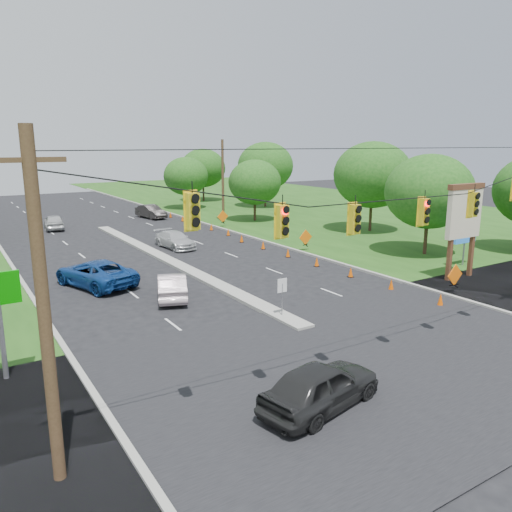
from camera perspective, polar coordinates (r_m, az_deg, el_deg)
ground at (r=21.01m, az=12.63°, el=-11.63°), size 160.00×160.00×0.00m
grass_right at (r=55.70m, az=20.17°, el=3.12°), size 40.00×160.00×0.06m
cross_street at (r=21.01m, az=12.63°, el=-11.63°), size 160.00×14.00×0.02m
curb_left at (r=44.35m, az=-26.89°, el=0.22°), size 0.25×110.00×0.16m
curb_right at (r=50.24m, az=-3.41°, el=2.91°), size 0.25×110.00×0.16m
median at (r=38.00m, az=-10.18°, el=-0.48°), size 1.00×34.00×0.18m
median_sign at (r=24.80m, az=3.00°, el=-3.91°), size 0.55×0.06×2.05m
signal_span at (r=18.81m, az=15.39°, el=1.28°), size 25.60×0.32×9.00m
utility_pole_far_right at (r=55.19m, az=-3.81°, el=8.49°), size 0.28×0.28×9.00m
pylon_sign at (r=34.53m, az=22.71°, el=4.17°), size 5.90×2.30×6.12m
cone_0 at (r=28.70m, az=20.34°, el=-4.70°), size 0.32×0.32×0.70m
cone_1 at (r=30.83m, az=15.20°, el=-3.16°), size 0.32×0.32×0.70m
cone_2 at (r=33.19m, az=10.77°, el=-1.81°), size 0.32×0.32×0.70m
cone_3 at (r=35.74m, az=6.96°, el=-0.63°), size 0.32×0.32×0.70m
cone_4 at (r=38.44m, az=3.67°, el=0.38°), size 0.32×0.32×0.70m
cone_5 at (r=41.26m, az=0.82°, el=1.26°), size 0.32×0.32×0.70m
cone_6 at (r=44.18m, az=-1.66°, el=2.03°), size 0.32×0.32×0.70m
cone_7 at (r=47.46m, az=-3.19°, el=2.76°), size 0.32×0.32×0.70m
cone_8 at (r=50.51m, az=-5.13°, el=3.33°), size 0.32×0.32×0.70m
cone_9 at (r=53.61m, az=-6.85°, el=3.84°), size 0.32×0.32×0.70m
cone_10 at (r=56.75m, az=-8.38°, el=4.29°), size 0.32×0.32×0.70m
cone_11 at (r=59.94m, az=-9.75°, el=4.68°), size 0.32×0.32×0.70m
cone_12 at (r=63.16m, az=-10.98°, el=5.04°), size 0.32×0.32×0.70m
work_sign_0 at (r=31.00m, az=21.78°, el=-2.13°), size 1.27×0.58×1.37m
work_sign_1 at (r=40.54m, az=5.69°, el=2.06°), size 1.27×0.58×1.37m
work_sign_2 at (r=52.13m, az=-3.82°, el=4.48°), size 1.27×0.58×1.37m
tree_7 at (r=40.81m, az=19.18°, el=6.98°), size 6.72×6.72×7.84m
tree_8 at (r=50.39m, az=13.18°, el=9.02°), size 7.56×7.56×8.82m
tree_9 at (r=56.10m, az=-0.14°, el=8.42°), size 5.88×5.88×6.86m
tree_10 at (r=68.75m, az=1.09°, el=10.25°), size 7.56×7.56×8.82m
tree_11 at (r=76.34m, az=-6.09°, el=9.96°), size 6.72×6.72×7.84m
tree_12 at (r=67.49m, az=-8.02°, el=9.03°), size 5.88×5.88×6.86m
black_sedan at (r=17.02m, az=7.41°, el=-14.49°), size 4.99×2.84×1.60m
white_sedan at (r=28.53m, az=-9.60°, el=-3.38°), size 3.01×4.67×1.45m
blue_pickup at (r=32.03m, az=-17.90°, el=-1.87°), size 4.41×6.45×1.64m
silver_car_far at (r=42.28m, az=-9.25°, el=1.85°), size 2.31×4.90×1.38m
silver_car_oncoming at (r=54.76m, az=-22.11°, el=3.61°), size 2.30×4.64×1.52m
dark_car_receding at (r=59.80m, az=-11.92°, el=4.99°), size 2.44×4.94×1.56m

